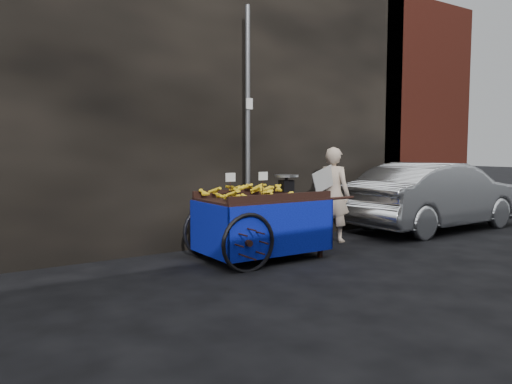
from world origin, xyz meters
TOP-DOWN VIEW (x-y plane):
  - ground at (0.00, 0.00)m, footprint 80.00×80.00m
  - building_wall at (0.39, 2.60)m, footprint 13.50×2.00m
  - street_pole at (0.30, 1.30)m, footprint 0.12×0.10m
  - banana_cart at (-0.07, 0.45)m, footprint 2.50×1.28m
  - vendor at (1.83, 0.86)m, footprint 0.89×0.72m
  - plastic_bag at (1.40, 0.65)m, footprint 0.25×0.20m
  - parked_car at (4.52, 0.65)m, footprint 4.19×1.48m

SIDE VIEW (x-z plane):
  - ground at x=0.00m, z-range 0.00..0.00m
  - plastic_bag at x=1.40m, z-range 0.00..0.23m
  - parked_car at x=4.52m, z-range 0.00..1.38m
  - banana_cart at x=-0.07m, z-range 0.16..1.50m
  - vendor at x=1.83m, z-range 0.00..1.69m
  - street_pole at x=0.30m, z-range 0.01..4.01m
  - building_wall at x=0.39m, z-range 0.00..5.00m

